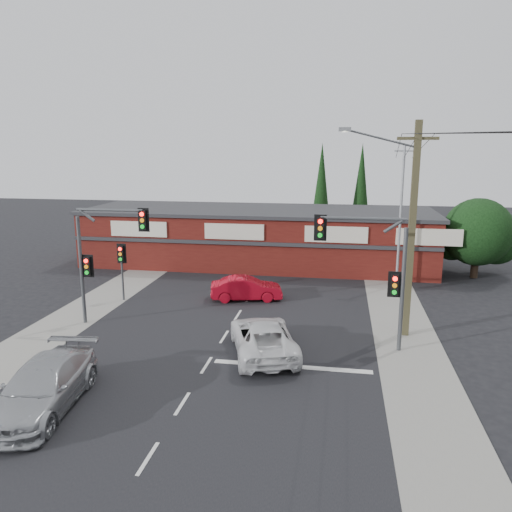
% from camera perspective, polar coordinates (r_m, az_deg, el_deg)
% --- Properties ---
extents(ground, '(120.00, 120.00, 0.00)m').
position_cam_1_polar(ground, '(22.90, -4.38, -10.35)').
color(ground, black).
rests_on(ground, ground).
extents(road_strip, '(14.00, 70.00, 0.01)m').
position_cam_1_polar(road_strip, '(27.47, -1.85, -6.40)').
color(road_strip, black).
rests_on(road_strip, ground).
extents(verge_left, '(3.00, 70.00, 0.02)m').
position_cam_1_polar(verge_left, '(30.26, -17.90, -5.22)').
color(verge_left, gray).
rests_on(verge_left, ground).
extents(verge_right, '(3.00, 70.00, 0.02)m').
position_cam_1_polar(verge_right, '(27.16, 16.15, -7.11)').
color(verge_right, gray).
rests_on(verge_right, ground).
extents(stop_line, '(6.50, 0.35, 0.01)m').
position_cam_1_polar(stop_line, '(20.99, 4.14, -12.48)').
color(stop_line, silver).
rests_on(stop_line, ground).
extents(white_suv, '(3.99, 5.92, 1.51)m').
position_cam_1_polar(white_suv, '(21.91, 0.81, -9.26)').
color(white_suv, silver).
rests_on(white_suv, ground).
extents(silver_suv, '(2.86, 5.79, 1.62)m').
position_cam_1_polar(silver_suv, '(19.05, -23.17, -13.55)').
color(silver_suv, '#ABAEB1').
rests_on(silver_suv, ground).
extents(red_sedan, '(4.39, 2.34, 1.38)m').
position_cam_1_polar(red_sedan, '(29.43, -1.10, -3.73)').
color(red_sedan, '#B20B1C').
rests_on(red_sedan, ground).
extents(lane_dashes, '(0.12, 36.89, 0.01)m').
position_cam_1_polar(lane_dashes, '(22.58, -4.60, -10.65)').
color(lane_dashes, silver).
rests_on(lane_dashes, ground).
extents(shop_building, '(27.30, 8.40, 4.22)m').
position_cam_1_polar(shop_building, '(38.57, 0.22, 2.32)').
color(shop_building, '#4B130F').
rests_on(shop_building, ground).
extents(tree_cluster, '(5.90, 5.10, 5.50)m').
position_cam_1_polar(tree_cluster, '(37.62, 24.10, 2.17)').
color(tree_cluster, '#2D2116').
rests_on(tree_cluster, ground).
extents(conifer_near, '(1.80, 1.80, 9.25)m').
position_cam_1_polar(conifer_near, '(44.65, 7.48, 7.90)').
color(conifer_near, '#2D2116').
rests_on(conifer_near, ground).
extents(conifer_far, '(1.80, 1.80, 9.25)m').
position_cam_1_polar(conifer_far, '(46.65, 11.92, 7.92)').
color(conifer_far, '#2D2116').
rests_on(conifer_far, ground).
extents(traffic_mast_left, '(3.77, 0.27, 5.97)m').
position_cam_1_polar(traffic_mast_left, '(25.80, -17.41, 0.83)').
color(traffic_mast_left, '#47494C').
rests_on(traffic_mast_left, ground).
extents(traffic_mast_right, '(3.96, 0.27, 5.97)m').
position_cam_1_polar(traffic_mast_right, '(22.10, 13.65, -0.76)').
color(traffic_mast_right, '#47494C').
rests_on(traffic_mast_right, ground).
extents(pedestal_signal, '(0.55, 0.27, 3.38)m').
position_cam_1_polar(pedestal_signal, '(29.96, -15.11, -0.48)').
color(pedestal_signal, '#47494C').
rests_on(pedestal_signal, ground).
extents(utility_pole, '(4.38, 0.59, 10.00)m').
position_cam_1_polar(utility_pole, '(23.93, 17.11, 3.56)').
color(utility_pole, '#4C462B').
rests_on(utility_pole, ground).
extents(steel_pole, '(1.20, 0.16, 9.00)m').
position_cam_1_polar(steel_pole, '(32.97, 16.20, 4.65)').
color(steel_pole, gray).
rests_on(steel_pole, ground).
extents(power_lines, '(2.01, 29.00, 1.22)m').
position_cam_1_polar(power_lines, '(18.32, 20.34, 12.30)').
color(power_lines, black).
rests_on(power_lines, ground).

